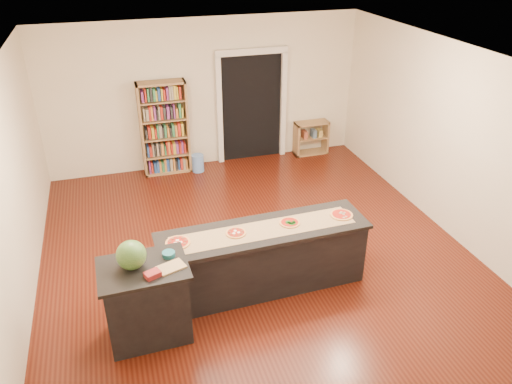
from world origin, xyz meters
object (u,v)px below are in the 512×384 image
object	(u,v)px
watermelon	(131,255)
side_counter	(147,301)
bookshelf	(164,128)
low_shelf	(311,138)
waste_bin	(198,163)
kitchen_island	(263,258)

from	to	relation	value
watermelon	side_counter	bearing A→B (deg)	-14.57
bookshelf	watermelon	distance (m)	4.38
side_counter	low_shelf	world-z (taller)	side_counter
waste_bin	low_shelf	bearing A→B (deg)	3.92
low_shelf	kitchen_island	bearing A→B (deg)	-120.36
kitchen_island	watermelon	xyz separation A→B (m)	(-1.62, -0.43, 0.67)
side_counter	waste_bin	distance (m)	4.38
bookshelf	kitchen_island	bearing A→B (deg)	-79.54
low_shelf	waste_bin	size ratio (longest dim) A/B	2.06
side_counter	low_shelf	distance (m)	5.73
bookshelf	waste_bin	distance (m)	0.92
waste_bin	kitchen_island	bearing A→B (deg)	-87.68
low_shelf	watermelon	world-z (taller)	watermelon
side_counter	bookshelf	bearing A→B (deg)	77.83
kitchen_island	bookshelf	distance (m)	3.94
bookshelf	waste_bin	bearing A→B (deg)	-15.56
low_shelf	waste_bin	distance (m)	2.42
bookshelf	side_counter	bearing A→B (deg)	-100.66
kitchen_island	low_shelf	bearing A→B (deg)	57.90
low_shelf	waste_bin	bearing A→B (deg)	-176.08
low_shelf	bookshelf	bearing A→B (deg)	-179.82
waste_bin	bookshelf	bearing A→B (deg)	164.44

